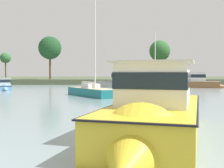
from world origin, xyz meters
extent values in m
cube|color=#4C563D|center=(0.00, 85.51, 0.57)|extent=(213.33, 58.16, 1.14)
cube|color=brown|center=(22.50, 42.97, 0.25)|extent=(7.73, 4.13, 1.75)
cone|color=brown|center=(26.07, 41.98, 0.25)|extent=(2.54, 2.49, 2.01)
cube|color=silver|center=(22.50, 42.97, 1.10)|extent=(7.90, 4.26, 0.05)
cube|color=silver|center=(22.67, 42.92, 1.90)|extent=(2.82, 2.37, 1.53)
cube|color=#19232D|center=(22.67, 42.92, 2.05)|extent=(2.88, 2.42, 0.55)
cube|color=beige|center=(22.67, 42.92, 2.69)|extent=(3.18, 2.72, 0.06)
cylinder|color=silver|center=(22.67, 42.92, 3.38)|extent=(0.03, 0.03, 1.32)
cube|color=#669ECC|center=(-8.75, 37.90, 0.17)|extent=(3.63, 6.13, 1.15)
cone|color=#669ECC|center=(-7.79, 35.14, 0.17)|extent=(2.07, 2.08, 1.62)
cube|color=black|center=(-8.75, 37.90, 0.71)|extent=(3.74, 6.26, 0.05)
cube|color=silver|center=(-8.57, 37.38, 1.26)|extent=(2.04, 2.43, 1.03)
cube|color=#19232D|center=(-8.57, 37.38, 1.36)|extent=(2.08, 2.48, 0.37)
cube|color=beige|center=(-8.57, 37.38, 1.80)|extent=(2.34, 2.74, 0.06)
cylinder|color=silver|center=(-8.57, 37.38, 2.34)|extent=(0.03, 0.03, 1.01)
cube|color=#196B70|center=(4.91, 25.19, 0.13)|extent=(5.98, 8.00, 1.46)
cube|color=#CCB78E|center=(4.91, 25.19, 0.88)|extent=(5.50, 7.45, 0.04)
cube|color=silver|center=(4.71, 25.53, 1.13)|extent=(2.15, 2.25, 0.47)
cylinder|color=silver|center=(5.23, 24.64, 6.50)|extent=(0.16, 0.16, 11.21)
cylinder|color=silver|center=(4.44, 26.01, 1.47)|extent=(1.70, 2.80, 0.13)
cylinder|color=silver|center=(4.44, 26.01, 1.52)|extent=(1.55, 2.53, 0.14)
cylinder|color=#999999|center=(6.03, 23.28, 6.48)|extent=(1.61, 2.75, 11.17)
cube|color=gold|center=(8.19, 4.77, 0.30)|extent=(5.98, 9.97, 2.07)
cone|color=gold|center=(6.67, 0.28, 0.30)|extent=(3.50, 3.41, 2.79)
cube|color=black|center=(8.19, 4.77, 1.31)|extent=(6.16, 10.19, 0.05)
cube|color=silver|center=(7.97, 4.10, 2.13)|extent=(3.32, 3.65, 1.60)
cube|color=#19232D|center=(7.97, 4.10, 2.29)|extent=(3.38, 3.72, 0.58)
cube|color=beige|center=(7.97, 4.10, 2.96)|extent=(3.81, 4.12, 0.06)
cylinder|color=silver|center=(7.97, 4.10, 3.56)|extent=(0.03, 0.03, 1.13)
cube|color=gray|center=(9.00, 45.22, 0.24)|extent=(8.58, 4.87, 1.62)
cone|color=gray|center=(12.91, 44.00, 0.24)|extent=(2.87, 2.87, 2.29)
cube|color=black|center=(9.00, 45.22, 1.02)|extent=(8.76, 5.02, 0.05)
cube|color=silver|center=(9.58, 45.04, 1.93)|extent=(3.71, 2.91, 1.77)
cube|color=#19232D|center=(9.58, 45.04, 2.11)|extent=(3.78, 2.97, 0.64)
cube|color=beige|center=(9.58, 45.04, 2.85)|extent=(4.18, 3.34, 0.06)
cylinder|color=silver|center=(9.58, 45.04, 3.65)|extent=(0.03, 0.03, 1.54)
cylinder|color=brown|center=(23.23, 78.90, 4.43)|extent=(0.64, 0.64, 6.58)
sphere|color=#2D602D|center=(23.23, 78.90, 9.12)|extent=(6.21, 6.21, 6.21)
cylinder|color=brown|center=(-5.64, 59.33, 4.10)|extent=(0.44, 0.44, 5.91)
sphere|color=#1E4723|center=(-5.64, 59.33, 8.21)|extent=(5.15, 5.15, 5.15)
cylinder|color=brown|center=(-22.68, 81.36, 3.76)|extent=(0.38, 0.38, 5.24)
sphere|color=#336B38|center=(-22.68, 81.36, 7.10)|extent=(3.19, 3.19, 3.19)
cube|color=#9E998E|center=(24.02, 84.49, 3.03)|extent=(11.29, 7.47, 3.77)
pyramid|color=#47474C|center=(24.02, 84.49, 5.87)|extent=(12.19, 8.07, 1.90)
camera|label=1|loc=(5.90, -6.99, 2.56)|focal=46.77mm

